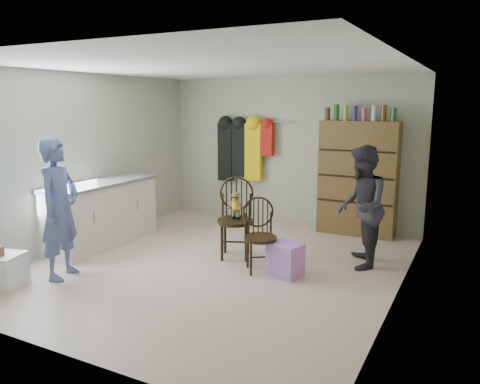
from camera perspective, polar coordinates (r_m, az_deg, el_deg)
The scene contains 11 objects.
ground_plane at distance 6.16m, azimuth -2.96°, elevation -8.82°, with size 5.00×5.00×0.00m, color beige.
room_walls at distance 6.29m, azimuth -0.63°, elevation 6.33°, with size 5.00×5.00×5.00m.
counter at distance 7.18m, azimuth -16.54°, elevation -2.49°, with size 0.64×1.86×0.94m.
plastic_tub at distance 6.02m, azimuth -26.85°, elevation -8.55°, with size 0.41×0.39×0.39m, color white.
chair_front at distance 6.33m, azimuth -0.53°, elevation -2.57°, with size 0.63×0.63×1.08m.
chair_far at distance 5.84m, azimuth 2.39°, elevation -4.88°, with size 0.57×0.57×0.92m.
striped_bag at distance 5.75m, azimuth 5.54°, elevation -8.19°, with size 0.38×0.30×0.40m, color pink.
person_left at distance 5.92m, azimuth -21.16°, elevation -1.91°, with size 0.61×0.40×1.68m, color #525F96.
person_right at distance 6.09m, azimuth 14.56°, elevation -1.78°, with size 0.76×0.59×1.56m, color #2D2B33.
dresser at distance 7.58m, azimuth 14.18°, elevation 1.71°, with size 1.20×0.39×2.05m.
coat_rack at distance 8.33m, azimuth 0.36°, elevation 5.17°, with size 1.42×0.12×1.09m.
Camera 1 is at (2.96, -5.00, 2.07)m, focal length 35.00 mm.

